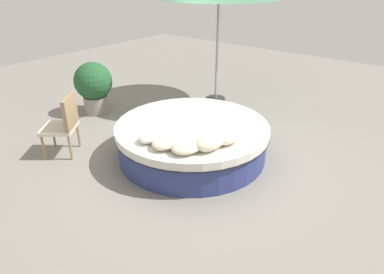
# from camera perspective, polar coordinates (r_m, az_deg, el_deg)

# --- Properties ---
(ground_plane) EXTENTS (16.00, 16.00, 0.00)m
(ground_plane) POSITION_cam_1_polar(r_m,az_deg,el_deg) (5.61, 0.00, -3.03)
(ground_plane) COLOR gray
(round_bed) EXTENTS (2.42, 2.42, 0.55)m
(round_bed) POSITION_cam_1_polar(r_m,az_deg,el_deg) (5.47, 0.00, -0.45)
(round_bed) COLOR navy
(round_bed) RESTS_ON ground_plane
(throw_pillow_0) EXTENTS (0.42, 0.30, 0.15)m
(throw_pillow_0) POSITION_cam_1_polar(r_m,az_deg,el_deg) (4.85, -6.71, 0.14)
(throw_pillow_0) COLOR white
(throw_pillow_0) RESTS_ON round_bed
(throw_pillow_1) EXTENTS (0.54, 0.38, 0.15)m
(throw_pillow_1) POSITION_cam_1_polar(r_m,az_deg,el_deg) (4.69, -3.94, -0.63)
(throw_pillow_1) COLOR beige
(throw_pillow_1) RESTS_ON round_bed
(throw_pillow_2) EXTENTS (0.54, 0.39, 0.15)m
(throw_pillow_2) POSITION_cam_1_polar(r_m,az_deg,el_deg) (4.57, -0.66, -1.36)
(throw_pillow_2) COLOR beige
(throw_pillow_2) RESTS_ON round_bed
(throw_pillow_3) EXTENTS (0.51, 0.33, 0.19)m
(throw_pillow_3) POSITION_cam_1_polar(r_m,az_deg,el_deg) (4.62, 3.00, -0.79)
(throw_pillow_3) COLOR beige
(throw_pillow_3) RESTS_ON round_bed
(throw_pillow_4) EXTENTS (0.47, 0.36, 0.20)m
(throw_pillow_4) POSITION_cam_1_polar(r_m,az_deg,el_deg) (4.79, 5.65, 0.24)
(throw_pillow_4) COLOR silver
(throw_pillow_4) RESTS_ON round_bed
(patio_chair) EXTENTS (0.72, 0.72, 0.98)m
(patio_chair) POSITION_cam_1_polar(r_m,az_deg,el_deg) (5.80, -20.48, 2.40)
(patio_chair) COLOR #997A56
(patio_chair) RESTS_ON ground_plane
(planter) EXTENTS (0.77, 0.77, 1.06)m
(planter) POSITION_cam_1_polar(r_m,az_deg,el_deg) (7.34, -16.05, 8.34)
(planter) COLOR gray
(planter) RESTS_ON ground_plane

